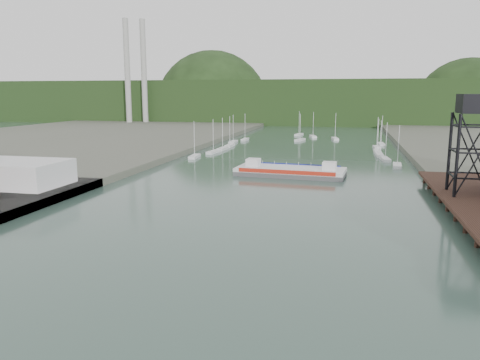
% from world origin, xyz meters
% --- Properties ---
extents(white_shed, '(18.00, 12.00, 4.50)m').
position_xyz_m(white_shed, '(-44.00, 50.00, 3.85)').
color(white_shed, silver).
rests_on(white_shed, west_quay).
extents(lift_tower, '(6.50, 6.50, 16.00)m').
position_xyz_m(lift_tower, '(35.00, 58.00, 15.65)').
color(lift_tower, black).
rests_on(lift_tower, east_pier).
extents(marina_sailboats, '(57.71, 92.65, 0.90)m').
position_xyz_m(marina_sailboats, '(0.08, 138.46, 0.35)').
color(marina_sailboats, silver).
rests_on(marina_sailboats, ground).
extents(smokestacks, '(11.20, 8.20, 60.00)m').
position_xyz_m(smokestacks, '(-106.00, 232.50, 30.00)').
color(smokestacks, '#9F9E9A').
rests_on(smokestacks, ground).
extents(distant_hills, '(500.00, 120.00, 80.00)m').
position_xyz_m(distant_hills, '(-3.98, 301.35, 10.38)').
color(distant_hills, black).
rests_on(distant_hills, ground).
extents(chain_ferry, '(24.88, 11.62, 3.48)m').
position_xyz_m(chain_ferry, '(2.90, 80.94, 1.00)').
color(chain_ferry, '#4D4D4F').
rests_on(chain_ferry, ground).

